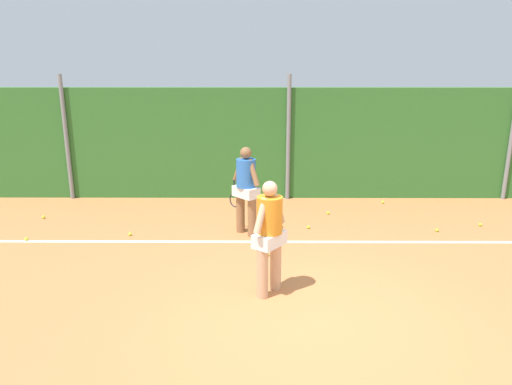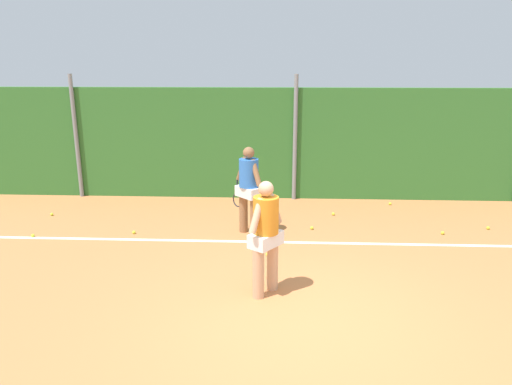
# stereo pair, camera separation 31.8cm
# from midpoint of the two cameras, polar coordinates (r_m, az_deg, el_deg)

# --- Properties ---
(ground_plane) EXTENTS (28.50, 28.50, 0.00)m
(ground_plane) POSITION_cam_midpoint_polar(r_m,az_deg,el_deg) (7.94, 6.62, -8.76)
(ground_plane) COLOR #C67542
(hedge_fence_backdrop) EXTENTS (18.52, 0.25, 2.69)m
(hedge_fence_backdrop) POSITION_cam_midpoint_polar(r_m,az_deg,el_deg) (11.52, 5.52, 5.90)
(hedge_fence_backdrop) COLOR #33702D
(hedge_fence_backdrop) RESTS_ON ground_plane
(fence_post_left) EXTENTS (0.10, 0.10, 3.01)m
(fence_post_left) POSITION_cam_midpoint_polar(r_m,az_deg,el_deg) (12.28, -20.35, 6.35)
(fence_post_left) COLOR gray
(fence_post_left) RESTS_ON ground_plane
(fence_post_center) EXTENTS (0.10, 0.10, 3.01)m
(fence_post_center) POSITION_cam_midpoint_polar(r_m,az_deg,el_deg) (11.32, 5.58, 6.54)
(fence_post_center) COLOR gray
(fence_post_center) RESTS_ON ground_plane
(court_baseline_paint) EXTENTS (13.54, 0.10, 0.01)m
(court_baseline_paint) POSITION_cam_midpoint_polar(r_m,az_deg,el_deg) (8.87, 6.21, -6.07)
(court_baseline_paint) COLOR white
(court_baseline_paint) RESTS_ON ground_plane
(player_foreground_near) EXTENTS (0.53, 0.59, 1.69)m
(player_foreground_near) POSITION_cam_midpoint_polar(r_m,az_deg,el_deg) (6.63, 2.58, -4.83)
(player_foreground_near) COLOR tan
(player_foreground_near) RESTS_ON ground_plane
(player_midcourt) EXTENTS (0.63, 0.58, 1.73)m
(player_midcourt) POSITION_cam_midpoint_polar(r_m,az_deg,el_deg) (8.97, 0.12, 0.77)
(player_midcourt) COLOR #8C603D
(player_midcourt) RESTS_ON ground_plane
(tennis_ball_0) EXTENTS (0.07, 0.07, 0.07)m
(tennis_ball_0) POSITION_cam_midpoint_polar(r_m,az_deg,el_deg) (11.58, 16.76, -1.31)
(tennis_ball_0) COLOR #CCDB33
(tennis_ball_0) RESTS_ON ground_plane
(tennis_ball_1) EXTENTS (0.07, 0.07, 0.07)m
(tennis_ball_1) POSITION_cam_midpoint_polar(r_m,az_deg,el_deg) (10.51, 10.24, -2.59)
(tennis_ball_1) COLOR #CCDB33
(tennis_ball_1) RESTS_ON ground_plane
(tennis_ball_2) EXTENTS (0.07, 0.07, 0.07)m
(tennis_ball_2) POSITION_cam_midpoint_polar(r_m,az_deg,el_deg) (9.57, 7.76, -4.30)
(tennis_ball_2) COLOR #CCDB33
(tennis_ball_2) RESTS_ON ground_plane
(tennis_ball_3) EXTENTS (0.07, 0.07, 0.07)m
(tennis_ball_3) POSITION_cam_midpoint_polar(r_m,az_deg,el_deg) (9.51, -13.70, -4.73)
(tennis_ball_3) COLOR #CCDB33
(tennis_ball_3) RESTS_ON ground_plane
(tennis_ball_4) EXTENTS (0.07, 0.07, 0.07)m
(tennis_ball_4) POSITION_cam_midpoint_polar(r_m,az_deg,el_deg) (11.20, -22.85, -2.46)
(tennis_ball_4) COLOR #CCDB33
(tennis_ball_4) RESTS_ON ground_plane
(tennis_ball_6) EXTENTS (0.07, 0.07, 0.07)m
(tennis_ball_6) POSITION_cam_midpoint_polar(r_m,az_deg,el_deg) (8.23, 2.55, -7.53)
(tennis_ball_6) COLOR #CCDB33
(tennis_ball_6) RESTS_ON ground_plane
(tennis_ball_7) EXTENTS (0.07, 0.07, 0.07)m
(tennis_ball_7) POSITION_cam_midpoint_polar(r_m,az_deg,el_deg) (10.65, 27.17, -3.86)
(tennis_ball_7) COLOR #CCDB33
(tennis_ball_7) RESTS_ON ground_plane
(tennis_ball_8) EXTENTS (0.07, 0.07, 0.07)m
(tennis_ball_8) POSITION_cam_midpoint_polar(r_m,az_deg,el_deg) (9.98, -24.69, -4.79)
(tennis_ball_8) COLOR #CCDB33
(tennis_ball_8) RESTS_ON ground_plane
(tennis_ball_9) EXTENTS (0.07, 0.07, 0.07)m
(tennis_ball_9) POSITION_cam_midpoint_polar(r_m,az_deg,el_deg) (9.98, 22.62, -4.57)
(tennis_ball_9) COLOR #CCDB33
(tennis_ball_9) RESTS_ON ground_plane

